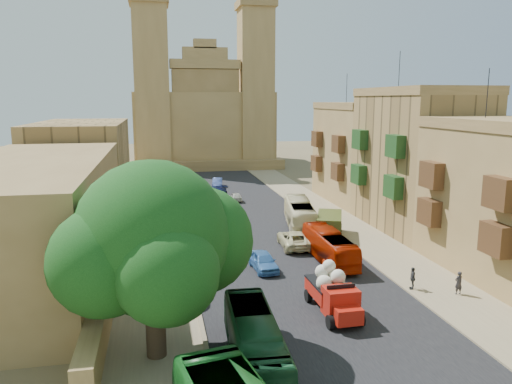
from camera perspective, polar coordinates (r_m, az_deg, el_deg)
name	(u,v)px	position (r m, az deg, el deg)	size (l,w,h in m)	color
ground	(367,378)	(25.04, 12.59, -20.01)	(260.00, 260.00, 0.00)	brown
road_surface	(248,223)	(51.99, -0.87, -3.55)	(14.00, 140.00, 0.01)	black
sidewalk_east	(335,219)	(54.48, 9.02, -3.02)	(5.00, 140.00, 0.01)	#857557
sidewalk_west	(156,227)	(51.18, -11.41, -3.98)	(5.00, 140.00, 0.01)	#857557
kerb_east	(313,219)	(53.66, 6.51, -3.11)	(0.25, 140.00, 0.12)	#857557
kerb_west	(181,226)	(51.21, -8.61, -3.82)	(0.25, 140.00, 0.12)	#857557
townhouse_c	(417,159)	(51.51, 17.95, 3.62)	(9.00, 14.00, 17.40)	olive
townhouse_d	(360,152)	(64.08, 11.81, 4.49)	(9.00, 14.00, 15.90)	olive
west_wall	(117,249)	(41.43, -15.60, -6.33)	(1.00, 40.00, 1.80)	olive
west_building_low	(34,218)	(39.53, -24.02, -2.72)	(10.00, 28.00, 8.40)	brown
west_building_mid	(83,163)	(64.66, -19.17, 3.15)	(10.00, 22.00, 10.00)	olive
church	(203,116)	(98.69, -6.11, 8.63)	(28.00, 22.50, 36.30)	olive
ficus_tree	(154,243)	(24.56, -11.54, -5.72)	(9.89, 9.10, 9.89)	#38291C
street_tree_a	(147,250)	(33.00, -12.40, -6.45)	(3.05, 3.05, 4.69)	#38291C
street_tree_b	(148,208)	(44.59, -12.19, -1.80)	(3.21, 3.21, 4.94)	#38291C
street_tree_c	(150,183)	(56.34, -12.07, 0.98)	(3.43, 3.43, 5.27)	#38291C
street_tree_d	(151,174)	(68.31, -11.96, 2.00)	(2.73, 2.73, 4.20)	#38291C
red_truck	(333,292)	(30.63, 8.82, -11.19)	(2.18, 5.32, 3.08)	#B71A0E
olive_pickup	(329,226)	(47.27, 8.38, -3.82)	(3.88, 5.51, 2.09)	#414A1B
bus_green_north	(255,343)	(24.70, -0.13, -16.84)	(2.13, 9.11, 2.54)	#184A26
bus_red_east	(329,246)	(40.09, 8.36, -6.16)	(2.01, 8.60, 2.40)	#AC1E01
bus_cream_east	(300,214)	(50.11, 5.00, -2.51)	(2.31, 9.87, 2.75)	beige
car_blue_a	(263,261)	(37.80, 0.85, -7.90)	(1.62, 4.02, 1.37)	#3B74B7
car_white_a	(217,212)	(54.71, -4.48, -2.27)	(1.18, 3.37, 1.11)	silver
car_cream	(294,239)	(43.52, 4.38, -5.40)	(2.39, 5.17, 1.44)	beige
car_dkblue	(218,193)	(65.34, -4.37, -0.11)	(1.76, 4.32, 1.25)	#0D1542
car_white_b	(236,197)	(63.01, -2.33, -0.56)	(1.30, 3.23, 1.10)	beige
car_blue_b	(217,183)	(73.42, -4.44, 1.08)	(1.38, 3.95, 1.30)	#4057A1
pedestrian_a	(459,283)	(35.81, 22.14, -9.60)	(0.57, 0.38, 1.57)	#2A272B
pedestrian_c	(413,278)	(35.71, 17.46, -9.38)	(0.90, 0.38, 1.54)	#3A3A3C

